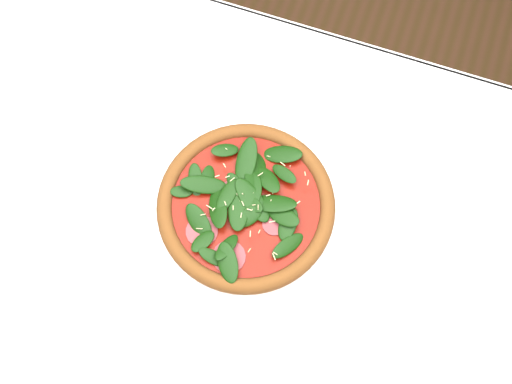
% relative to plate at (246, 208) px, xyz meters
% --- Properties ---
extents(ground, '(6.00, 6.00, 0.00)m').
position_rel_plate_xyz_m(ground, '(-0.01, -0.01, -0.76)').
color(ground, brown).
rests_on(ground, ground).
extents(dining_table, '(1.21, 0.81, 0.75)m').
position_rel_plate_xyz_m(dining_table, '(-0.01, -0.01, -0.11)').
color(dining_table, white).
rests_on(dining_table, ground).
extents(plate, '(0.35, 0.35, 0.01)m').
position_rel_plate_xyz_m(plate, '(0.00, 0.00, 0.00)').
color(plate, white).
rests_on(plate, dining_table).
extents(pizza, '(0.38, 0.38, 0.04)m').
position_rel_plate_xyz_m(pizza, '(-0.00, -0.00, 0.02)').
color(pizza, brown).
rests_on(pizza, plate).
extents(wine_glass, '(0.08, 0.08, 0.19)m').
position_rel_plate_xyz_m(wine_glass, '(-0.48, 0.16, 0.13)').
color(wine_glass, white).
rests_on(wine_glass, dining_table).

